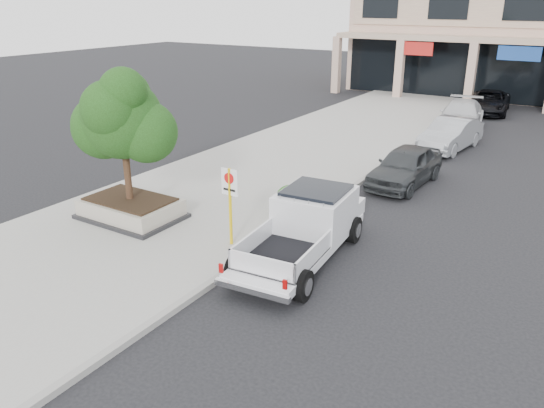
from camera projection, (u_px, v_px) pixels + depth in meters
The scene contains 12 objects.
ground at pixel (298, 274), 14.07m from camera, with size 120.00×120.00×0.00m, color black.
sidewalk at pixel (253, 177), 21.51m from camera, with size 8.00×52.00×0.15m, color gray.
curb at pixel (342, 195), 19.55m from camera, with size 0.20×52.00×0.15m, color gray.
planter at pixel (131, 208), 17.20m from camera, with size 3.20×2.20×0.68m.
planter_tree at pixel (129, 118), 16.19m from camera, with size 2.90×2.55×4.00m.
no_parking_sign at pixel (230, 196), 14.93m from camera, with size 0.55×0.09×2.30m.
hedge at pixel (292, 199), 17.62m from camera, with size 1.10×0.99×0.94m, color #194012.
pickup_truck at pixel (301, 230), 14.50m from camera, with size 2.13×5.74×1.81m, color silver, non-canonical shape.
curb_car_a at pixel (405, 166), 20.61m from camera, with size 1.78×4.41×1.50m, color #303335.
curb_car_b at pixel (451, 134), 25.44m from camera, with size 1.59×4.57×1.51m, color #9EA1A6.
curb_car_c at pixel (461, 116), 29.43m from camera, with size 2.18×5.37×1.56m, color silver.
curb_car_d at pixel (489, 102), 33.73m from camera, with size 2.35×5.09×1.42m, color black.
Camera 1 is at (6.05, -10.90, 6.82)m, focal length 35.00 mm.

